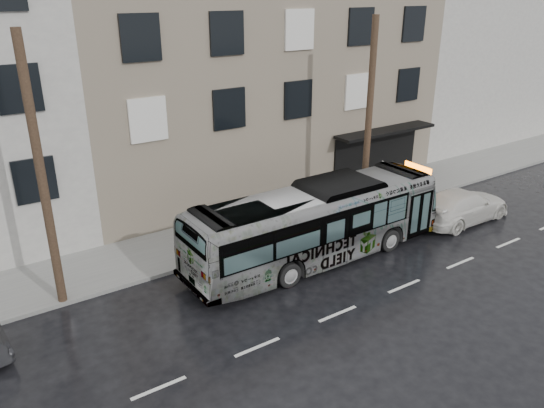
{
  "coord_description": "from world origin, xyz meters",
  "views": [
    {
      "loc": [
        -10.26,
        -13.8,
        10.16
      ],
      "look_at": [
        0.7,
        2.5,
        2.15
      ],
      "focal_mm": 35.0,
      "sensor_mm": 36.0,
      "label": 1
    }
  ],
  "objects_px": {
    "sign_post": "(381,184)",
    "white_sedan": "(462,206)",
    "bus": "(317,223)",
    "utility_pole_rear": "(42,177)",
    "utility_pole_front": "(369,120)"
  },
  "relations": [
    {
      "from": "utility_pole_rear",
      "to": "white_sedan",
      "type": "relative_size",
      "value": 1.73
    },
    {
      "from": "utility_pole_rear",
      "to": "sign_post",
      "type": "xyz_separation_m",
      "value": [
        15.1,
        0.0,
        -3.3
      ]
    },
    {
      "from": "sign_post",
      "to": "white_sedan",
      "type": "relative_size",
      "value": 0.46
    },
    {
      "from": "bus",
      "to": "utility_pole_front",
      "type": "bearing_deg",
      "value": -64.08
    },
    {
      "from": "sign_post",
      "to": "white_sedan",
      "type": "xyz_separation_m",
      "value": [
        2.25,
        -3.09,
        -0.59
      ]
    },
    {
      "from": "white_sedan",
      "to": "utility_pole_front",
      "type": "bearing_deg",
      "value": 46.58
    },
    {
      "from": "sign_post",
      "to": "bus",
      "type": "xyz_separation_m",
      "value": [
        -5.77,
        -2.28,
        0.21
      ]
    },
    {
      "from": "bus",
      "to": "sign_post",
      "type": "bearing_deg",
      "value": -68.54
    },
    {
      "from": "sign_post",
      "to": "bus",
      "type": "bearing_deg",
      "value": -158.45
    },
    {
      "from": "utility_pole_rear",
      "to": "utility_pole_front",
      "type": "bearing_deg",
      "value": 0.0
    },
    {
      "from": "utility_pole_front",
      "to": "white_sedan",
      "type": "xyz_separation_m",
      "value": [
        3.35,
        -3.09,
        -3.89
      ]
    },
    {
      "from": "utility_pole_front",
      "to": "utility_pole_rear",
      "type": "relative_size",
      "value": 1.0
    },
    {
      "from": "utility_pole_rear",
      "to": "white_sedan",
      "type": "height_order",
      "value": "utility_pole_rear"
    },
    {
      "from": "white_sedan",
      "to": "sign_post",
      "type": "bearing_deg",
      "value": 35.31
    },
    {
      "from": "sign_post",
      "to": "bus",
      "type": "distance_m",
      "value": 6.2
    }
  ]
}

